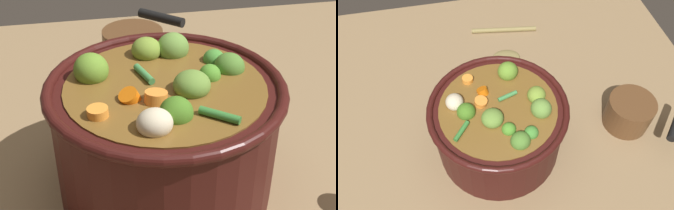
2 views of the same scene
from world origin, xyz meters
TOP-DOWN VIEW (x-y plane):
  - ground_plane at (0.00, 0.00)m, footprint 1.10×1.10m
  - cooking_pot at (0.00, 0.00)m, footprint 0.28×0.28m
  - wooden_spoon at (-0.30, 0.08)m, footprint 0.16×0.19m
  - small_saucepan at (-0.00, 0.31)m, footprint 0.16×0.16m

SIDE VIEW (x-z plane):
  - ground_plane at x=0.00m, z-range 0.00..0.00m
  - wooden_spoon at x=-0.30m, z-range 0.00..0.01m
  - small_saucepan at x=0.00m, z-range 0.00..0.08m
  - cooking_pot at x=0.00m, z-range -0.01..0.16m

